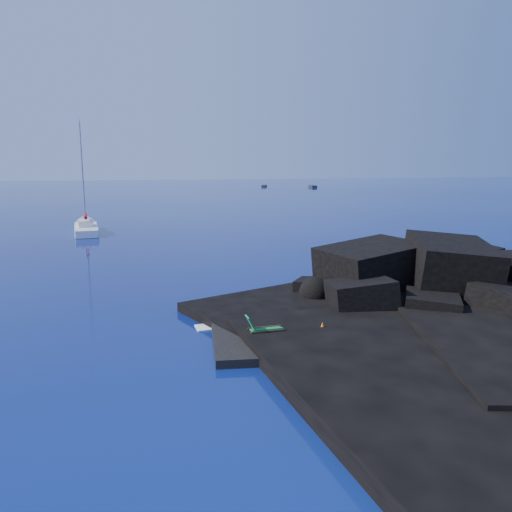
{
  "coord_description": "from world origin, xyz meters",
  "views": [
    {
      "loc": [
        -2.46,
        -19.18,
        7.53
      ],
      "look_at": [
        4.09,
        9.31,
        2.0
      ],
      "focal_mm": 35.0,
      "sensor_mm": 36.0,
      "label": 1
    }
  ],
  "objects": [
    {
      "name": "distant_boat_a",
      "position": [
        34.68,
        130.97,
        0.0
      ],
      "size": [
        2.59,
        4.27,
        0.54
      ],
      "primitive_type": "cube",
      "rotation": [
        0.0,
        0.0,
        -0.35
      ],
      "color": "black",
      "rests_on": "ground"
    },
    {
      "name": "sunbather",
      "position": [
        4.46,
        0.95,
        0.52
      ],
      "size": [
        1.71,
        0.47,
        0.23
      ],
      "primitive_type": null,
      "rotation": [
        0.0,
        0.0,
        0.03
      ],
      "color": "tan",
      "rests_on": "towel"
    },
    {
      "name": "deck_chair",
      "position": [
        2.4,
        0.07,
        0.87
      ],
      "size": [
        1.56,
        0.75,
        1.05
      ],
      "primitive_type": null,
      "rotation": [
        0.0,
        0.0,
        0.06
      ],
      "color": "#186D3A",
      "rests_on": "beach"
    },
    {
      "name": "beach",
      "position": [
        4.5,
        0.5,
        0.0
      ],
      "size": [
        9.08,
        6.86,
        0.7
      ],
      "primitive_type": "cube",
      "rotation": [
        0.0,
        0.0,
        -0.1
      ],
      "color": "black",
      "rests_on": "ground"
    },
    {
      "name": "sailboat",
      "position": [
        -8.36,
        36.78,
        0.0
      ],
      "size": [
        3.59,
        11.32,
        11.67
      ],
      "primitive_type": null,
      "rotation": [
        0.0,
        0.0,
        0.11
      ],
      "color": "white",
      "rests_on": "ground"
    },
    {
      "name": "marker_cone",
      "position": [
        4.84,
        -0.04,
        0.59
      ],
      "size": [
        0.42,
        0.42,
        0.49
      ],
      "primitive_type": "cone",
      "rotation": [
        0.0,
        0.0,
        0.4
      ],
      "color": "orange",
      "rests_on": "beach"
    },
    {
      "name": "towel",
      "position": [
        4.46,
        0.95,
        0.38
      ],
      "size": [
        2.04,
        1.02,
        0.05
      ],
      "primitive_type": "cube",
      "rotation": [
        0.0,
        0.0,
        0.03
      ],
      "color": "silver",
      "rests_on": "beach"
    },
    {
      "name": "headland",
      "position": [
        13.0,
        3.0,
        0.0
      ],
      "size": [
        24.0,
        24.0,
        3.6
      ],
      "primitive_type": null,
      "color": "black",
      "rests_on": "ground"
    },
    {
      "name": "surf_foam",
      "position": [
        5.0,
        5.0,
        0.0
      ],
      "size": [
        10.0,
        8.0,
        0.06
      ],
      "primitive_type": null,
      "color": "white",
      "rests_on": "ground"
    },
    {
      "name": "ground",
      "position": [
        0.0,
        0.0,
        0.0
      ],
      "size": [
        400.0,
        400.0,
        0.0
      ],
      "primitive_type": "plane",
      "color": "#040940",
      "rests_on": "ground"
    },
    {
      "name": "distant_boat_b",
      "position": [
        47.82,
        123.61,
        0.0
      ],
      "size": [
        1.84,
        4.84,
        0.63
      ],
      "primitive_type": "cube",
      "rotation": [
        0.0,
        0.0,
        -0.08
      ],
      "color": "black",
      "rests_on": "ground"
    }
  ]
}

